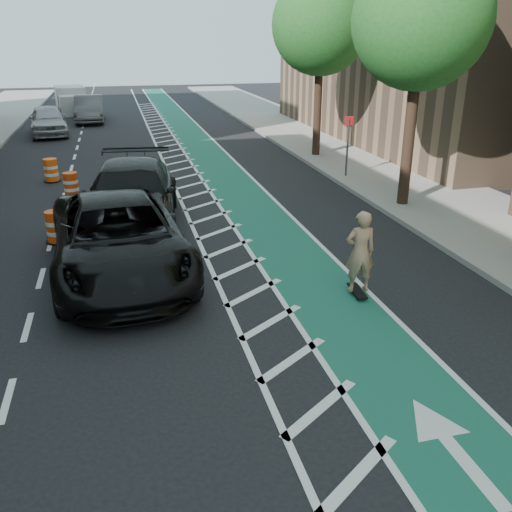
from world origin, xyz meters
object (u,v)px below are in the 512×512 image
object	(u,v)px
skateboarder	(360,252)
suv_near	(119,238)
barrel_a	(56,228)
suv_far	(131,197)

from	to	relation	value
skateboarder	suv_near	xyz separation A→B (m)	(-5.01, 2.51, -0.12)
skateboarder	suv_near	world-z (taller)	skateboarder
barrel_a	skateboarder	bearing A→B (deg)	-37.40
skateboarder	barrel_a	size ratio (longest dim) A/B	2.05
skateboarder	suv_far	bearing A→B (deg)	-46.26
skateboarder	barrel_a	distance (m)	8.46
suv_far	barrel_a	world-z (taller)	suv_far
suv_far	barrel_a	distance (m)	2.27
skateboarder	barrel_a	xyz separation A→B (m)	(-6.71, 5.13, -0.60)
suv_far	barrel_a	bearing A→B (deg)	-154.99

